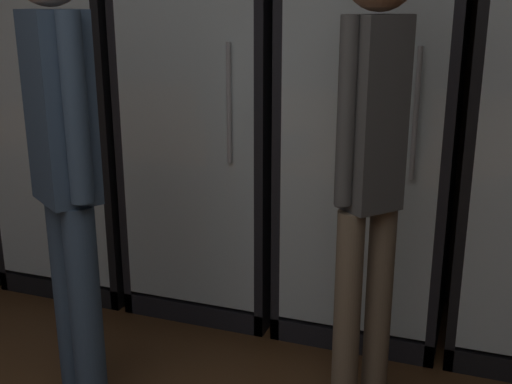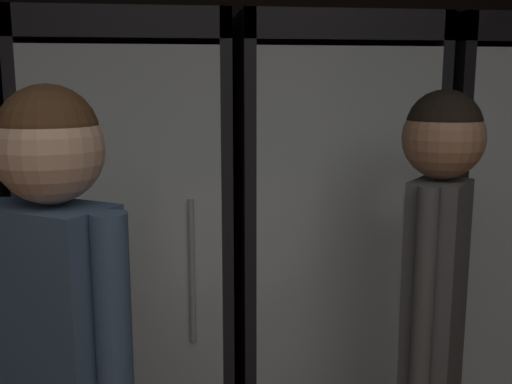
{
  "view_description": "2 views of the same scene",
  "coord_description": "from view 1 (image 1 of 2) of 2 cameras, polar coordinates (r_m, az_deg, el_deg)",
  "views": [
    {
      "loc": [
        0.7,
        -0.06,
        1.46
      ],
      "look_at": [
        -0.2,
        2.42,
        0.67
      ],
      "focal_mm": 44.39,
      "sensor_mm": 36.0,
      "label": 1
    },
    {
      "loc": [
        -0.34,
        0.38,
        1.69
      ],
      "look_at": [
        -0.04,
        2.63,
        1.28
      ],
      "focal_mm": 42.45,
      "sensor_mm": 36.0,
      "label": 2
    }
  ],
  "objects": [
    {
      "name": "shopper_near",
      "position": [
        2.17,
        -17.09,
        5.15
      ],
      "size": [
        0.31,
        0.27,
        1.69
      ],
      "color": "#384C66",
      "rests_on": "ground"
    },
    {
      "name": "cooler_left",
      "position": [
        3.44,
        -15.22,
        7.44
      ],
      "size": [
        0.72,
        0.64,
        1.93
      ],
      "color": "black",
      "rests_on": "ground"
    },
    {
      "name": "cooler_center",
      "position": [
        3.07,
        -3.51,
        7.1
      ],
      "size": [
        0.72,
        0.64,
        1.93
      ],
      "color": "black",
      "rests_on": "ground"
    },
    {
      "name": "wall_back",
      "position": [
        3.17,
        7.48,
        15.46
      ],
      "size": [
        6.0,
        0.06,
        2.8
      ],
      "primitive_type": "cube",
      "color": "black",
      "rests_on": "ground"
    },
    {
      "name": "shopper_far",
      "position": [
        2.04,
        10.5,
        6.04
      ],
      "size": [
        0.22,
        0.22,
        1.67
      ],
      "color": "#72604C",
      "rests_on": "ground"
    },
    {
      "name": "cooler_right",
      "position": [
        2.86,
        10.59,
        5.99
      ],
      "size": [
        0.72,
        0.64,
        1.93
      ],
      "color": "black",
      "rests_on": "ground"
    }
  ]
}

